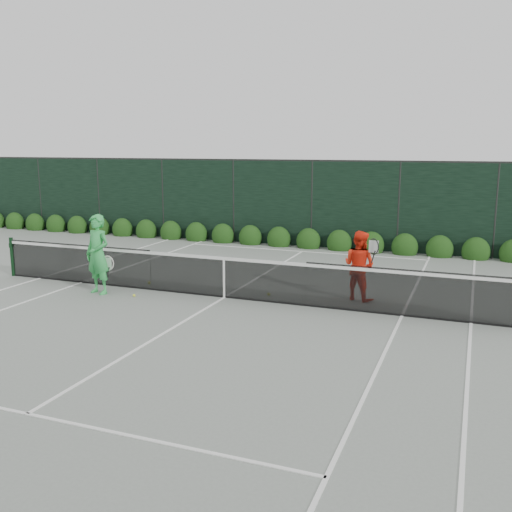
% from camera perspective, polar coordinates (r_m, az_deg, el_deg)
% --- Properties ---
extents(ground, '(80.00, 80.00, 0.00)m').
position_cam_1_polar(ground, '(13.55, -3.18, -4.18)').
color(ground, gray).
rests_on(ground, ground).
extents(tennis_net, '(12.90, 0.10, 1.07)m').
position_cam_1_polar(tennis_net, '(13.43, -3.30, -1.98)').
color(tennis_net, black).
rests_on(tennis_net, ground).
extents(player_woman, '(0.79, 0.61, 1.93)m').
position_cam_1_polar(player_woman, '(14.24, -15.54, 0.16)').
color(player_woman, green).
rests_on(player_woman, ground).
extents(player_man, '(0.97, 0.87, 1.62)m').
position_cam_1_polar(player_man, '(13.40, 10.28, -0.93)').
color(player_man, '#FF3015').
rests_on(player_man, ground).
extents(court_lines, '(11.03, 23.83, 0.01)m').
position_cam_1_polar(court_lines, '(13.55, -3.18, -4.15)').
color(court_lines, white).
rests_on(court_lines, ground).
extents(windscreen_fence, '(32.00, 21.07, 3.06)m').
position_cam_1_polar(windscreen_fence, '(10.87, -9.18, 0.09)').
color(windscreen_fence, black).
rests_on(windscreen_fence, ground).
extents(hedge_row, '(31.66, 0.65, 0.94)m').
position_cam_1_polar(hedge_row, '(20.08, 5.26, 1.47)').
color(hedge_row, '#13360E').
rests_on(hedge_row, ground).
extents(tennis_balls, '(3.36, 1.35, 0.07)m').
position_cam_1_polar(tennis_balls, '(14.16, -7.28, -3.44)').
color(tennis_balls, '#E6F135').
rests_on(tennis_balls, ground).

